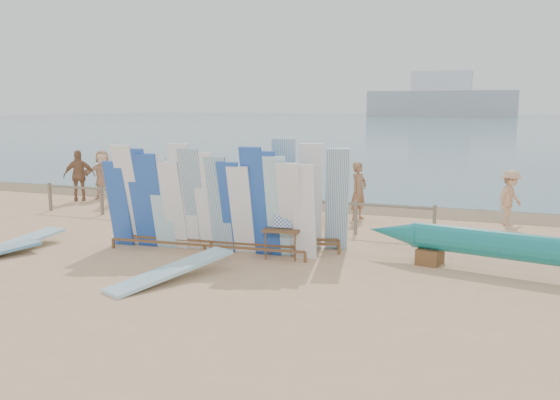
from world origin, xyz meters
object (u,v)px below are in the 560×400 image
at_px(beach_chair_left, 227,208).
at_px(beachgoer_2, 159,182).
at_px(beachgoer_11, 103,174).
at_px(beachgoer_3, 192,182).
at_px(vendor_table, 282,242).
at_px(beachgoer_6, 311,186).
at_px(beachgoer_0, 119,177).
at_px(outrigger_canoe, 514,248).
at_px(beachgoer_7, 359,191).
at_px(flat_board_a, 13,251).
at_px(beach_chair_right, 308,212).
at_px(stroller, 308,211).
at_px(main_surfboard_rack, 207,205).
at_px(beachgoer_5, 268,179).
at_px(flat_board_b, 172,280).
at_px(beachgoer_extra_0, 510,198).
at_px(side_surfboard_rack, 298,201).
at_px(beachgoer_extra_1, 79,176).

distance_m(beach_chair_left, beachgoer_2, 2.81).
xyz_separation_m(beachgoer_11, beachgoer_3, (3.88, -0.42, -0.05)).
xyz_separation_m(vendor_table, beachgoer_6, (-1.05, 5.25, 0.54)).
xyz_separation_m(beachgoer_0, beachgoer_6, (6.78, 0.32, -0.02)).
height_order(outrigger_canoe, beachgoer_7, beachgoer_7).
height_order(flat_board_a, beach_chair_left, beach_chair_left).
xyz_separation_m(beach_chair_right, beachgoer_0, (-6.99, 0.62, 0.65)).
relative_size(beachgoer_7, beachgoer_3, 1.03).
bearing_deg(beachgoer_11, beachgoer_7, -45.30).
relative_size(stroller, beachgoer_7, 0.61).
bearing_deg(outrigger_canoe, main_surfboard_rack, -163.77).
height_order(flat_board_a, beach_chair_right, beach_chair_right).
bearing_deg(outrigger_canoe, beachgoer_5, 151.71).
distance_m(vendor_table, beach_chair_left, 5.32).
distance_m(beachgoer_6, beachgoer_3, 4.17).
distance_m(outrigger_canoe, flat_board_b, 6.72).
relative_size(main_surfboard_rack, beach_chair_left, 5.81).
bearing_deg(beachgoer_extra_0, beachgoer_2, 125.01).
xyz_separation_m(beach_chair_left, beachgoer_0, (-4.47, 0.81, 0.65)).
height_order(vendor_table, beach_chair_right, vendor_table).
xyz_separation_m(main_surfboard_rack, beachgoer_11, (-7.33, 5.89, -0.24)).
bearing_deg(side_surfboard_rack, beach_chair_right, 87.57).
relative_size(main_surfboard_rack, vendor_table, 4.75).
distance_m(beachgoer_extra_0, beachgoer_0, 12.53).
xyz_separation_m(flat_board_a, beachgoer_extra_0, (10.72, 7.35, 0.78)).
bearing_deg(beachgoer_7, beach_chair_left, 124.46).
xyz_separation_m(beachgoer_2, beachgoer_3, (0.84, 0.68, -0.05)).
bearing_deg(stroller, beachgoer_5, 136.27).
bearing_deg(flat_board_a, vendor_table, 20.87).
distance_m(beachgoer_0, beachgoer_2, 1.81).
distance_m(vendor_table, beachgoer_11, 10.75).
xyz_separation_m(beachgoer_extra_1, beachgoer_3, (4.26, 0.39, -0.07)).
bearing_deg(beachgoer_7, vendor_table, -164.24).
distance_m(beachgoer_extra_0, beachgoer_6, 5.75).
height_order(beach_chair_right, beachgoer_11, beachgoer_11).
bearing_deg(beachgoer_3, beachgoer_extra_0, -36.75).
relative_size(beachgoer_0, beachgoer_3, 1.09).
relative_size(flat_board_a, beachgoer_extra_0, 1.72).
relative_size(outrigger_canoe, beachgoer_extra_1, 3.41).
xyz_separation_m(main_surfboard_rack, beach_chair_right, (0.93, 4.49, -0.86)).
bearing_deg(beach_chair_right, vendor_table, -86.14).
distance_m(main_surfboard_rack, beachgoer_2, 6.43).
xyz_separation_m(vendor_table, beachgoer_0, (-7.82, 4.94, 0.55)).
relative_size(beachgoer_extra_1, beachgoer_3, 1.09).
xyz_separation_m(outrigger_canoe, beachgoer_3, (-9.97, 4.98, 0.27)).
xyz_separation_m(beachgoer_extra_0, beachgoer_11, (-13.78, 0.00, 0.10)).
bearing_deg(flat_board_a, beachgoer_5, 77.23).
xyz_separation_m(beachgoer_5, beachgoer_6, (2.11, -1.76, 0.08)).
relative_size(vendor_table, flat_board_b, 0.39).
xyz_separation_m(main_surfboard_rack, beachgoer_2, (-4.29, 4.78, -0.24)).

